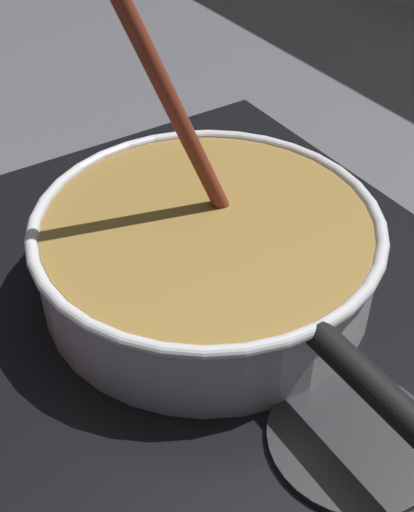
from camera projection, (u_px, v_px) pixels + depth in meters
The scene contains 5 objects.
ground at pixel (157, 384), 0.56m from camera, with size 2.40×1.60×0.04m, color #4C4C51.
hob_plate at pixel (207, 292), 0.61m from camera, with size 0.56×0.48×0.01m, color black.
burner_ring at pixel (207, 283), 0.61m from camera, with size 0.19×0.19×0.01m, color #592D0C.
spare_burner at pixel (353, 438), 0.48m from camera, with size 0.12×0.12×0.01m, color #262628.
cooking_pan at pixel (208, 252), 0.58m from camera, with size 0.45×0.30×0.30m.
Camera 1 is at (0.33, -0.16, 0.43)m, focal length 47.06 mm.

